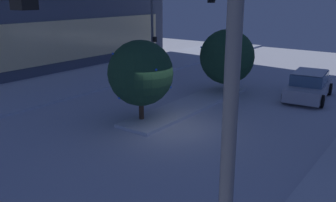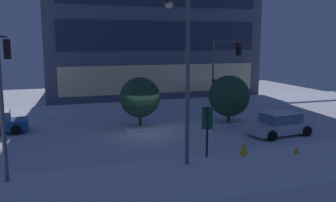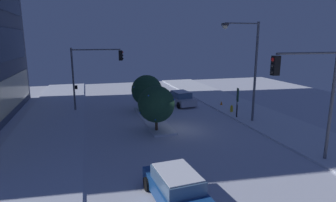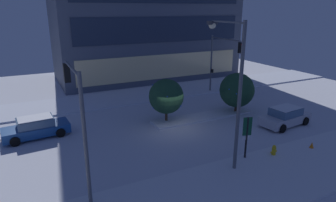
{
  "view_description": "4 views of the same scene",
  "coord_description": "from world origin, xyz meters",
  "px_view_note": "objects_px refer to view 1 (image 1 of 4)",
  "views": [
    {
      "loc": [
        -11.67,
        -9.05,
        5.44
      ],
      "look_at": [
        -0.28,
        -0.58,
        1.27
      ],
      "focal_mm": 39.12,
      "sensor_mm": 36.0,
      "label": 1
    },
    {
      "loc": [
        -6.16,
        -23.7,
        6.11
      ],
      "look_at": [
        1.6,
        -0.09,
        2.03
      ],
      "focal_mm": 39.43,
      "sensor_mm": 36.0,
      "label": 2
    },
    {
      "loc": [
        -20.33,
        5.94,
        6.98
      ],
      "look_at": [
        1.95,
        -0.51,
        1.91
      ],
      "focal_mm": 30.14,
      "sensor_mm": 36.0,
      "label": 3
    },
    {
      "loc": [
        -9.96,
        -19.43,
        8.93
      ],
      "look_at": [
        -0.8,
        -0.73,
        2.39
      ],
      "focal_mm": 31.59,
      "sensor_mm": 36.0,
      "label": 4
    }
  ],
  "objects_px": {
    "traffic_light_corner_far_right": "(175,12)",
    "decorated_tree_left_of_median": "(141,73)",
    "traffic_light_corner_near_left": "(126,65)",
    "decorated_tree_median": "(227,57)",
    "car_near": "(309,86)"
  },
  "relations": [
    {
      "from": "traffic_light_corner_far_right",
      "to": "decorated_tree_left_of_median",
      "type": "height_order",
      "value": "traffic_light_corner_far_right"
    },
    {
      "from": "traffic_light_corner_far_right",
      "to": "traffic_light_corner_near_left",
      "type": "height_order",
      "value": "traffic_light_corner_near_left"
    },
    {
      "from": "traffic_light_corner_near_left",
      "to": "decorated_tree_left_of_median",
      "type": "height_order",
      "value": "traffic_light_corner_near_left"
    },
    {
      "from": "car_near",
      "to": "decorated_tree_median",
      "type": "height_order",
      "value": "decorated_tree_median"
    },
    {
      "from": "traffic_light_corner_far_right",
      "to": "decorated_tree_median",
      "type": "bearing_deg",
      "value": -20.97
    },
    {
      "from": "decorated_tree_median",
      "to": "traffic_light_corner_near_left",
      "type": "bearing_deg",
      "value": -157.61
    },
    {
      "from": "traffic_light_corner_far_right",
      "to": "decorated_tree_left_of_median",
      "type": "bearing_deg",
      "value": -63.04
    },
    {
      "from": "car_near",
      "to": "traffic_light_corner_near_left",
      "type": "bearing_deg",
      "value": -179.59
    },
    {
      "from": "decorated_tree_median",
      "to": "decorated_tree_left_of_median",
      "type": "xyz_separation_m",
      "value": [
        -6.58,
        0.65,
        0.11
      ]
    },
    {
      "from": "traffic_light_corner_far_right",
      "to": "decorated_tree_median",
      "type": "distance_m",
      "value": 5.76
    },
    {
      "from": "traffic_light_corner_far_right",
      "to": "traffic_light_corner_near_left",
      "type": "distance_m",
      "value": 19.72
    },
    {
      "from": "decorated_tree_left_of_median",
      "to": "traffic_light_corner_far_right",
      "type": "bearing_deg",
      "value": 26.96
    },
    {
      "from": "traffic_light_corner_far_right",
      "to": "car_near",
      "type": "bearing_deg",
      "value": -1.75
    },
    {
      "from": "traffic_light_corner_near_left",
      "to": "decorated_tree_left_of_median",
      "type": "bearing_deg",
      "value": -50.1
    },
    {
      "from": "traffic_light_corner_far_right",
      "to": "decorated_tree_median",
      "type": "xyz_separation_m",
      "value": [
        -1.9,
        -4.97,
        -2.21
      ]
    }
  ]
}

